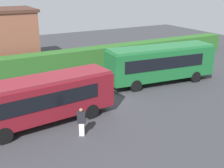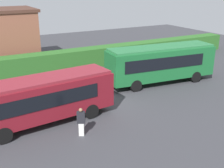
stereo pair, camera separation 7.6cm
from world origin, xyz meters
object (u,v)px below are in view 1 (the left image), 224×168
(bus_green, at_px, (161,62))
(person_left, at_px, (42,88))
(person_right, at_px, (148,64))
(bus_maroon, at_px, (43,98))
(person_center, at_px, (81,121))

(bus_green, xyz_separation_m, person_left, (-10.40, 1.25, -1.01))
(person_left, distance_m, person_right, 11.44)
(person_left, bearing_deg, bus_maroon, -138.52)
(person_left, distance_m, person_center, 6.60)
(person_center, relative_size, person_right, 1.00)
(bus_maroon, relative_size, person_right, 5.41)
(bus_maroon, xyz_separation_m, person_center, (1.44, -2.60, -0.84))
(bus_green, height_order, person_left, bus_green)
(bus_maroon, relative_size, person_left, 5.49)
(bus_green, distance_m, person_center, 11.33)
(bus_green, relative_size, person_left, 5.88)
(bus_green, bearing_deg, bus_maroon, -160.42)
(person_left, relative_size, person_right, 0.99)
(bus_maroon, bearing_deg, person_center, -66.22)
(person_left, xyz_separation_m, person_center, (0.45, -6.58, 0.02))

